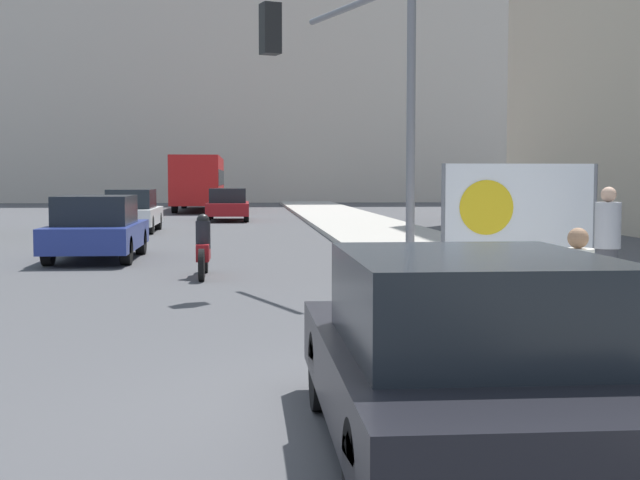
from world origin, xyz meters
TOP-DOWN VIEW (x-y plane):
  - ground_plane at (0.00, 0.00)m, footprint 160.00×160.00m
  - sidewalk_curb at (3.40, 15.00)m, footprint 3.79×90.00m
  - building_backdrop_far at (-2.00, 68.25)m, footprint 52.00×12.00m
  - seated_protester at (2.38, 2.25)m, footprint 0.93×0.77m
  - jogger_on_sidewalk at (3.76, 4.83)m, footprint 0.34×0.34m
  - protest_banner at (2.95, 6.15)m, footprint 2.35×0.06m
  - traffic_light_pole at (0.87, 8.87)m, footprint 2.82×2.59m
  - parked_car_curbside at (0.39, -0.95)m, footprint 1.88×4.21m
  - car_on_road_nearest at (-4.48, 14.13)m, footprint 1.88×4.42m
  - car_on_road_midblock at (-5.01, 24.87)m, footprint 1.72×4.57m
  - car_on_road_distant at (-1.83, 33.06)m, footprint 1.84×4.63m
  - city_bus_on_road at (-3.73, 45.67)m, footprint 2.60×12.08m
  - motorcycle_on_road at (-1.88, 10.35)m, footprint 0.28×2.12m

SIDE VIEW (x-z plane):
  - ground_plane at x=0.00m, z-range 0.00..0.00m
  - sidewalk_curb at x=3.40m, z-range 0.00..0.16m
  - motorcycle_on_road at x=-1.88m, z-range -0.08..1.13m
  - parked_car_curbside at x=0.39m, z-range 0.00..1.40m
  - car_on_road_distant at x=-1.83m, z-range 0.00..1.44m
  - car_on_road_nearest at x=-4.48m, z-range 0.00..1.48m
  - car_on_road_midblock at x=-5.01m, z-range -0.01..1.49m
  - seated_protester at x=2.38m, z-range 0.20..1.41m
  - jogger_on_sidewalk at x=3.76m, z-range 0.17..1.78m
  - protest_banner at x=2.95m, z-range 0.21..2.15m
  - city_bus_on_road at x=-3.73m, z-range 0.24..3.35m
  - traffic_light_pole at x=0.87m, z-range 1.04..5.97m
  - building_backdrop_far at x=-2.00m, z-range 0.00..26.12m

